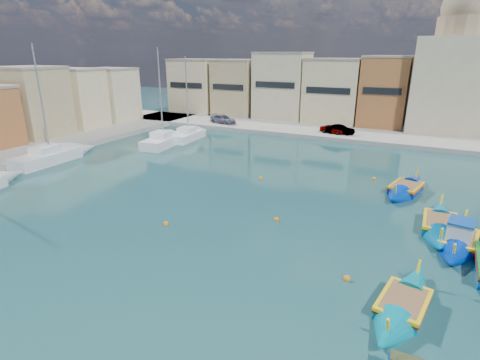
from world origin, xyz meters
The scene contains 14 objects.
ground centered at (0.00, 0.00, 0.00)m, with size 160.00×160.00×0.00m, color #163A43.
north_quay centered at (0.00, 32.00, 0.30)m, with size 80.00×8.00×0.60m, color gray.
west_quay centered at (-32.00, 8.00, 0.30)m, with size 8.00×56.00×0.60m, color gray.
north_townhouses centered at (6.68, 39.36, 5.00)m, with size 83.20×7.87×10.19m.
church_block centered at (10.00, 40.00, 8.41)m, with size 10.00×10.00×19.10m.
parked_cars centered at (-10.97, 30.50, 1.20)m, with size 21.49×2.53×1.24m.
luzzu_blue_cabin centered at (10.07, 4.77, 0.32)m, with size 2.95×7.64×2.64m.
luzzu_cyan_mid centered at (9.10, 6.67, 0.25)m, with size 2.04×8.14×2.40m.
luzzu_green centered at (6.70, 12.88, 0.26)m, with size 3.66×7.88×2.41m.
luzzu_cyan_south centered at (7.61, -2.99, 0.24)m, with size 2.99×7.30×2.21m.
yacht_north centered at (-20.02, 22.76, 0.44)m, with size 2.88×8.43×11.08m.
yacht_midnorth centered at (-20.88, 18.51, 0.48)m, with size 3.71×8.86×12.19m.
yacht_mid centered at (-26.65, 7.75, 0.49)m, with size 2.95×9.95×12.45m.
mooring_buoys centered at (1.74, 5.08, 0.08)m, with size 21.48×17.14×0.36m.
Camera 1 is at (7.31, -18.41, 10.74)m, focal length 28.00 mm.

